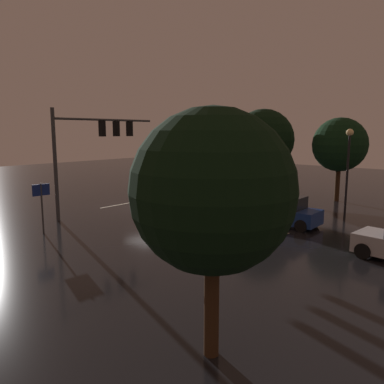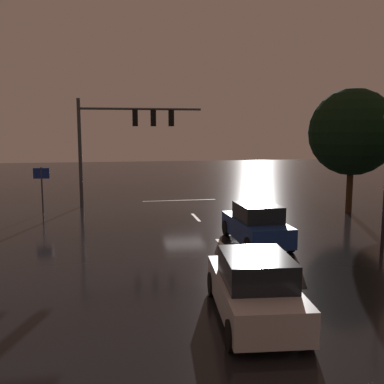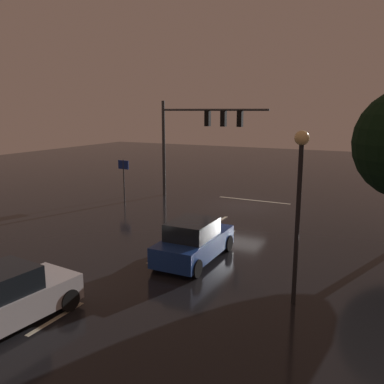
{
  "view_description": "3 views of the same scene",
  "coord_description": "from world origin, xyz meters",
  "views": [
    {
      "loc": [
        17.96,
        19.88,
        5.3
      ],
      "look_at": [
        0.48,
        4.77,
        1.61
      ],
      "focal_mm": 35.55,
      "sensor_mm": 36.0,
      "label": 1
    },
    {
      "loc": [
        4.44,
        27.12,
        4.74
      ],
      "look_at": [
        0.43,
        5.19,
        1.58
      ],
      "focal_mm": 41.03,
      "sensor_mm": 36.0,
      "label": 2
    },
    {
      "loc": [
        -8.62,
        24.0,
        6.05
      ],
      "look_at": [
        0.99,
        5.31,
        1.8
      ],
      "focal_mm": 38.13,
      "sensor_mm": 36.0,
      "label": 3
    }
  ],
  "objects": [
    {
      "name": "ground_plane",
      "position": [
        0.0,
        0.0,
        0.0
      ],
      "size": [
        80.0,
        80.0,
        0.0
      ],
      "primitive_type": "plane",
      "color": "black"
    },
    {
      "name": "route_sign",
      "position": [
        8.4,
        1.29,
        1.92
      ],
      "size": [
        0.9,
        0.14,
        2.66
      ],
      "color": "#383A3D",
      "rests_on": "ground_plane"
    },
    {
      "name": "tree_left_far",
      "position": [
        -9.01,
        4.12,
        4.62
      ],
      "size": [
        4.92,
        4.92,
        7.09
      ],
      "color": "#382314",
      "rests_on": "ground_plane"
    },
    {
      "name": "lane_dash_far",
      "position": [
        0.0,
        4.0,
        0.0
      ],
      "size": [
        0.16,
        2.2,
        0.01
      ],
      "primitive_type": "cube",
      "rotation": [
        0.0,
        0.0,
        1.57
      ],
      "color": "beige",
      "rests_on": "ground_plane"
    },
    {
      "name": "traffic_signal_assembly",
      "position": [
        3.59,
        -0.78,
        4.79
      ],
      "size": [
        7.69,
        0.47,
        6.66
      ],
      "color": "#383A3D",
      "rests_on": "ground_plane"
    },
    {
      "name": "car_approaching",
      "position": [
        -1.46,
        9.89,
        0.8
      ],
      "size": [
        1.97,
        4.4,
        1.7
      ],
      "color": "navy",
      "rests_on": "ground_plane"
    },
    {
      "name": "lane_dash_near",
      "position": [
        0.0,
        16.0,
        0.0
      ],
      "size": [
        0.16,
        2.2,
        0.01
      ],
      "primitive_type": "cube",
      "rotation": [
        0.0,
        0.0,
        1.57
      ],
      "color": "beige",
      "rests_on": "ground_plane"
    },
    {
      "name": "car_distant",
      "position": [
        1.0,
        17.01,
        0.8
      ],
      "size": [
        2.25,
        4.5,
        1.7
      ],
      "color": "#B7B7BC",
      "rests_on": "ground_plane"
    },
    {
      "name": "stop_bar",
      "position": [
        0.0,
        -1.97,
        0.0
      ],
      "size": [
        5.0,
        0.16,
        0.01
      ],
      "primitive_type": "cube",
      "color": "beige",
      "rests_on": "ground_plane"
    },
    {
      "name": "lane_dash_mid",
      "position": [
        0.0,
        10.0,
        0.0
      ],
      "size": [
        0.16,
        2.2,
        0.01
      ],
      "primitive_type": "cube",
      "rotation": [
        0.0,
        0.0,
        1.57
      ],
      "color": "beige",
      "rests_on": "ground_plane"
    }
  ]
}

